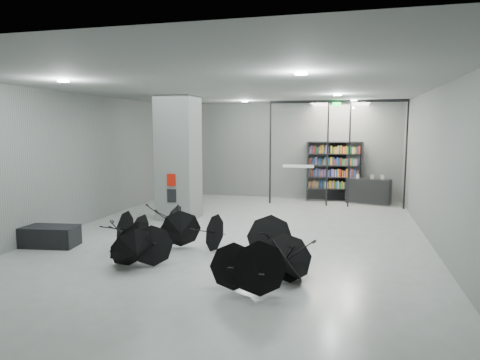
% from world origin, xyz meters
% --- Properties ---
extents(room, '(14.00, 14.02, 4.01)m').
position_xyz_m(room, '(0.00, 0.00, 2.84)').
color(room, gray).
rests_on(room, ground).
extents(column, '(1.20, 1.20, 4.00)m').
position_xyz_m(column, '(-2.50, 2.00, 2.00)').
color(column, slate).
rests_on(column, ground).
extents(fire_cabinet, '(0.28, 0.04, 0.38)m').
position_xyz_m(fire_cabinet, '(-2.50, 1.38, 1.35)').
color(fire_cabinet, '#A50A07').
rests_on(fire_cabinet, column).
extents(info_panel, '(0.30, 0.03, 0.42)m').
position_xyz_m(info_panel, '(-2.50, 1.38, 0.85)').
color(info_panel, black).
rests_on(info_panel, column).
extents(exit_sign, '(0.30, 0.06, 0.15)m').
position_xyz_m(exit_sign, '(2.40, 5.30, 3.82)').
color(exit_sign, '#0CE533').
rests_on(exit_sign, room).
extents(glass_partition, '(5.06, 0.08, 4.00)m').
position_xyz_m(glass_partition, '(2.39, 5.50, 2.18)').
color(glass_partition, silver).
rests_on(glass_partition, ground).
extents(bench, '(1.69, 0.91, 0.52)m').
position_xyz_m(bench, '(-4.50, -1.99, 0.26)').
color(bench, black).
rests_on(bench, ground).
extents(bookshelf, '(2.24, 0.77, 2.42)m').
position_xyz_m(bookshelf, '(2.32, 6.75, 1.21)').
color(bookshelf, black).
rests_on(bookshelf, ground).
extents(shop_counter, '(1.76, 1.04, 0.99)m').
position_xyz_m(shop_counter, '(3.69, 6.41, 0.49)').
color(shop_counter, black).
rests_on(shop_counter, ground).
extents(umbrella_cluster, '(5.33, 4.56, 1.30)m').
position_xyz_m(umbrella_cluster, '(-0.46, -2.10, 0.31)').
color(umbrella_cluster, black).
rests_on(umbrella_cluster, ground).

